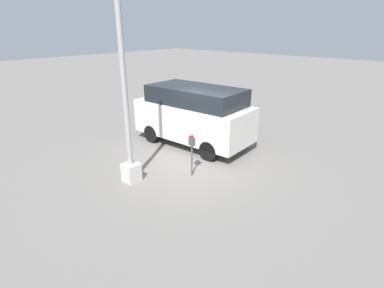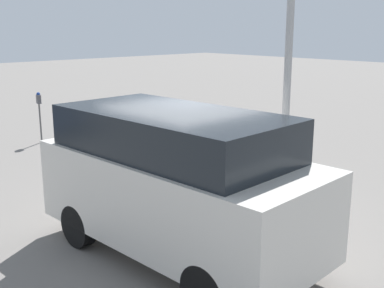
# 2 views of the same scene
# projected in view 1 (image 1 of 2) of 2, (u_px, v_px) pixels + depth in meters

# --- Properties ---
(ground_plane) EXTENTS (80.00, 80.00, 0.00)m
(ground_plane) POSITION_uv_depth(u_px,v_px,m) (194.00, 164.00, 9.94)
(ground_plane) COLOR slate
(parking_meter_near) EXTENTS (0.22, 0.15, 1.33)m
(parking_meter_near) POSITION_uv_depth(u_px,v_px,m) (192.00, 146.00, 8.86)
(parking_meter_near) COLOR #4C4C4C
(parking_meter_near) RESTS_ON ground
(lamp_post) EXTENTS (0.44, 0.44, 5.23)m
(lamp_post) POSITION_uv_depth(u_px,v_px,m) (128.00, 131.00, 8.31)
(lamp_post) COLOR beige
(lamp_post) RESTS_ON ground
(parked_van) EXTENTS (4.54, 2.14, 2.23)m
(parked_van) POSITION_uv_depth(u_px,v_px,m) (194.00, 114.00, 11.23)
(parked_van) COLOR beige
(parked_van) RESTS_ON ground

